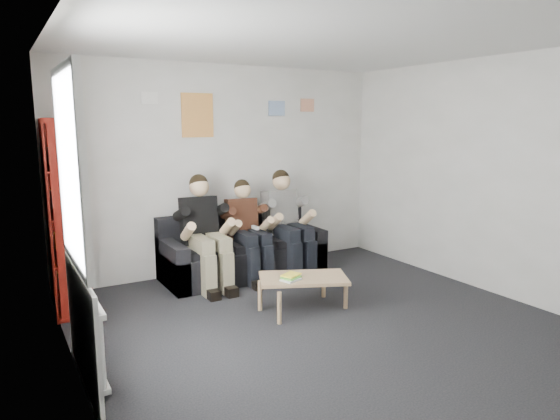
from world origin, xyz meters
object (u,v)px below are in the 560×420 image
bookshelf (66,215)px  person_middle (249,231)px  person_right (288,223)px  coffee_table (303,281)px  person_left (206,233)px  sofa (242,253)px

bookshelf → person_middle: size_ratio=1.60×
bookshelf → person_right: (2.66, -0.09, -0.34)m
coffee_table → person_right: size_ratio=0.68×
person_left → person_middle: bearing=6.4°
sofa → person_right: person_right is taller
person_left → person_right: 1.15m
bookshelf → person_right: bearing=4.1°
coffee_table → person_middle: size_ratio=0.73×
person_middle → person_right: 0.58m
coffee_table → person_left: (-0.60, 1.23, 0.34)m
sofa → person_middle: size_ratio=1.64×
person_left → person_middle: person_left is taller
sofa → person_left: 0.71m
sofa → person_middle: bearing=-90.0°
coffee_table → person_middle: bearing=91.1°
bookshelf → person_left: bearing=2.7°
person_left → coffee_table: bearing=-58.2°
bookshelf → person_right: size_ratio=1.49×
person_left → person_middle: 0.58m
sofa → person_right: size_ratio=1.53×
sofa → person_left: size_ratio=1.53×
bookshelf → person_middle: bearing=3.7°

